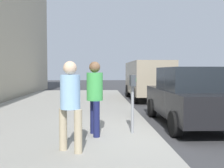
{
  "coord_description": "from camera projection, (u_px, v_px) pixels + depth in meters",
  "views": [
    {
      "loc": [
        -6.42,
        1.42,
        1.66
      ],
      "look_at": [
        0.41,
        1.09,
        1.32
      ],
      "focal_mm": 41.88,
      "sensor_mm": 36.0,
      "label": 1
    }
  ],
  "objects": [
    {
      "name": "ground_plane",
      "position": [
        156.0,
        137.0,
        6.56
      ],
      "size": [
        80.0,
        80.0,
        0.0
      ],
      "primitive_type": "plane",
      "color": "#38383A",
      "rests_on": "ground"
    },
    {
      "name": "pedestrian_bystander",
      "position": [
        70.0,
        99.0,
        4.85
      ],
      "size": [
        0.37,
        0.45,
        1.69
      ],
      "rotation": [
        0.0,
        0.0,
        -0.61
      ],
      "color": "tan",
      "rests_on": "sidewalk_slab"
    },
    {
      "name": "parked_van_far",
      "position": [
        147.0,
        78.0,
        14.98
      ],
      "size": [
        5.21,
        2.14,
        2.18
      ],
      "color": "gray",
      "rests_on": "ground_plane"
    },
    {
      "name": "parked_sedan_near",
      "position": [
        191.0,
        96.0,
        7.92
      ],
      "size": [
        4.4,
        1.97,
        1.77
      ],
      "color": "black",
      "rests_on": "ground_plane"
    },
    {
      "name": "sidewalk_slab",
      "position": [
        35.0,
        136.0,
        6.4
      ],
      "size": [
        28.0,
        6.0,
        0.15
      ],
      "primitive_type": "cube",
      "color": "gray",
      "rests_on": "ground_plane"
    },
    {
      "name": "pedestrian_at_meter",
      "position": [
        95.0,
        92.0,
        6.09
      ],
      "size": [
        0.52,
        0.38,
        1.73
      ],
      "rotation": [
        0.0,
        0.0,
        -1.36
      ],
      "color": "#191E4C",
      "rests_on": "sidewalk_slab"
    },
    {
      "name": "parking_meter",
      "position": [
        133.0,
        91.0,
        6.28
      ],
      "size": [
        0.36,
        0.12,
        1.41
      ],
      "color": "gray",
      "rests_on": "sidewalk_slab"
    }
  ]
}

